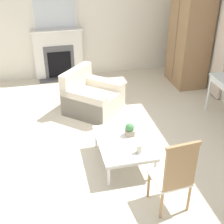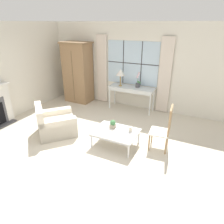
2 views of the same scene
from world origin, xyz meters
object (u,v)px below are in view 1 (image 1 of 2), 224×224
object	(u,v)px
armchair_upholstered	(92,98)
potted_plant_small	(130,129)
side_chair_wooden	(175,174)
pillar_candle	(139,149)
armoire	(190,37)
coffee_table	(124,143)
fireplace	(58,50)

from	to	relation	value
armchair_upholstered	potted_plant_small	xyz separation A→B (m)	(1.56, 0.32, 0.21)
side_chair_wooden	pillar_candle	world-z (taller)	side_chair_wooden
armoire	potted_plant_small	size ratio (longest dim) A/B	10.44
potted_plant_small	pillar_candle	bearing A→B (deg)	1.43
armoire	potted_plant_small	bearing A→B (deg)	-40.35
coffee_table	armoire	bearing A→B (deg)	139.51
coffee_table	potted_plant_small	world-z (taller)	potted_plant_small
armoire	potted_plant_small	world-z (taller)	armoire
coffee_table	armchair_upholstered	bearing A→B (deg)	-173.49
fireplace	coffee_table	bearing A→B (deg)	10.82
potted_plant_small	pillar_candle	xyz separation A→B (m)	(0.46, 0.01, -0.04)
pillar_candle	coffee_table	bearing A→B (deg)	-156.89
armoire	fireplace	bearing A→B (deg)	-108.35
fireplace	armoire	size ratio (longest dim) A/B	1.01
side_chair_wooden	coffee_table	world-z (taller)	side_chair_wooden
fireplace	side_chair_wooden	distance (m)	4.70
armchair_upholstered	side_chair_wooden	distance (m)	2.85
pillar_candle	armchair_upholstered	bearing A→B (deg)	-170.68
armchair_upholstered	coffee_table	world-z (taller)	armchair_upholstered
armoire	armchair_upholstered	size ratio (longest dim) A/B	1.66
side_chair_wooden	armoire	bearing A→B (deg)	153.16
coffee_table	fireplace	bearing A→B (deg)	-169.18
fireplace	armoire	world-z (taller)	fireplace
potted_plant_small	pillar_candle	world-z (taller)	potted_plant_small
armoire	armchair_upholstered	xyz separation A→B (m)	(0.87, -2.38, -0.81)
armchair_upholstered	coffee_table	distance (m)	1.71
armoire	side_chair_wooden	size ratio (longest dim) A/B	1.98
fireplace	armchair_upholstered	size ratio (longest dim) A/B	1.68
armchair_upholstered	armoire	bearing A→B (deg)	110.00
fireplace	armchair_upholstered	xyz separation A→B (m)	(1.81, 0.48, -0.44)
side_chair_wooden	fireplace	bearing A→B (deg)	-167.53
armoire	pillar_candle	world-z (taller)	armoire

